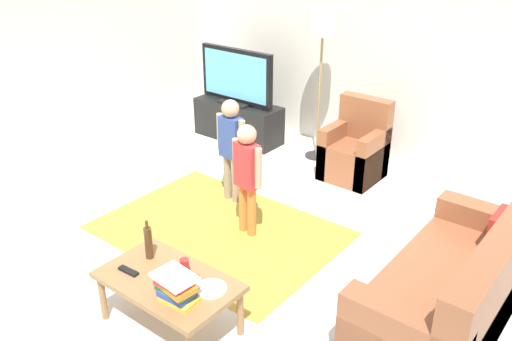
{
  "coord_description": "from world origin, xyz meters",
  "views": [
    {
      "loc": [
        2.74,
        -2.86,
        2.76
      ],
      "look_at": [
        0.0,
        0.6,
        0.65
      ],
      "focal_mm": 38.25,
      "sensor_mm": 36.0,
      "label": 1
    }
  ],
  "objects_px": {
    "child_near_tv": "(231,142)",
    "soda_can": "(185,267)",
    "couch": "(459,292)",
    "plate": "(211,289)",
    "tv_stand": "(238,121)",
    "child_center": "(247,170)",
    "bottle": "(148,242)",
    "book_stack": "(176,287)",
    "tv": "(237,77)",
    "floor_lamp": "(323,30)",
    "armchair": "(356,152)",
    "coffee_table": "(168,285)",
    "tv_remote": "(128,271)"
  },
  "relations": [
    {
      "from": "child_near_tv",
      "to": "soda_can",
      "type": "xyz_separation_m",
      "value": [
        0.97,
        -1.63,
        -0.18
      ]
    },
    {
      "from": "couch",
      "to": "plate",
      "type": "distance_m",
      "value": 1.77
    },
    {
      "from": "tv_stand",
      "to": "child_center",
      "type": "distance_m",
      "value": 2.39
    },
    {
      "from": "tv_stand",
      "to": "soda_can",
      "type": "distance_m",
      "value": 3.6
    },
    {
      "from": "bottle",
      "to": "plate",
      "type": "height_order",
      "value": "bottle"
    },
    {
      "from": "soda_can",
      "to": "book_stack",
      "type": "bearing_deg",
      "value": -55.0
    },
    {
      "from": "tv",
      "to": "floor_lamp",
      "type": "height_order",
      "value": "floor_lamp"
    },
    {
      "from": "tv_stand",
      "to": "floor_lamp",
      "type": "bearing_deg",
      "value": 7.62
    },
    {
      "from": "couch",
      "to": "child_near_tv",
      "type": "xyz_separation_m",
      "value": [
        -2.53,
        0.44,
        0.37
      ]
    },
    {
      "from": "child_center",
      "to": "soda_can",
      "type": "height_order",
      "value": "child_center"
    },
    {
      "from": "child_center",
      "to": "floor_lamp",
      "type": "bearing_deg",
      "value": 103.29
    },
    {
      "from": "child_center",
      "to": "plate",
      "type": "relative_size",
      "value": 4.93
    },
    {
      "from": "armchair",
      "to": "child_near_tv",
      "type": "bearing_deg",
      "value": -119.08
    },
    {
      "from": "couch",
      "to": "coffee_table",
      "type": "height_order",
      "value": "couch"
    },
    {
      "from": "armchair",
      "to": "soda_can",
      "type": "relative_size",
      "value": 7.5
    },
    {
      "from": "child_center",
      "to": "plate",
      "type": "bearing_deg",
      "value": -60.68
    },
    {
      "from": "child_near_tv",
      "to": "child_center",
      "type": "xyz_separation_m",
      "value": [
        0.54,
        -0.4,
        -0.01
      ]
    },
    {
      "from": "tv",
      "to": "tv_remote",
      "type": "xyz_separation_m",
      "value": [
        1.68,
        -3.19,
        -0.42
      ]
    },
    {
      "from": "tv_remote",
      "to": "soda_can",
      "type": "height_order",
      "value": "soda_can"
    },
    {
      "from": "tv",
      "to": "book_stack",
      "type": "height_order",
      "value": "tv"
    },
    {
      "from": "floor_lamp",
      "to": "book_stack",
      "type": "distance_m",
      "value": 3.66
    },
    {
      "from": "book_stack",
      "to": "bottle",
      "type": "xyz_separation_m",
      "value": [
        -0.51,
        0.21,
        0.03
      ]
    },
    {
      "from": "child_center",
      "to": "tv_remote",
      "type": "bearing_deg",
      "value": -86.12
    },
    {
      "from": "tv",
      "to": "tv_remote",
      "type": "distance_m",
      "value": 3.63
    },
    {
      "from": "tv",
      "to": "coffee_table",
      "type": "xyz_separation_m",
      "value": [
        1.96,
        -3.07,
        -0.48
      ]
    },
    {
      "from": "bottle",
      "to": "armchair",
      "type": "bearing_deg",
      "value": 87.87
    },
    {
      "from": "tv_stand",
      "to": "child_center",
      "type": "bearing_deg",
      "value": -47.8
    },
    {
      "from": "child_near_tv",
      "to": "book_stack",
      "type": "distance_m",
      "value": 2.18
    },
    {
      "from": "tv_stand",
      "to": "couch",
      "type": "height_order",
      "value": "couch"
    },
    {
      "from": "floor_lamp",
      "to": "bottle",
      "type": "relative_size",
      "value": 5.67
    },
    {
      "from": "floor_lamp",
      "to": "soda_can",
      "type": "xyz_separation_m",
      "value": [
        0.88,
        -3.12,
        -1.06
      ]
    },
    {
      "from": "child_near_tv",
      "to": "coffee_table",
      "type": "bearing_deg",
      "value": -62.32
    },
    {
      "from": "tv_stand",
      "to": "tv",
      "type": "height_order",
      "value": "tv"
    },
    {
      "from": "bottle",
      "to": "soda_can",
      "type": "xyz_separation_m",
      "value": [
        0.35,
        0.02,
        -0.07
      ]
    },
    {
      "from": "floor_lamp",
      "to": "tv_remote",
      "type": "height_order",
      "value": "floor_lamp"
    },
    {
      "from": "book_stack",
      "to": "tv_remote",
      "type": "height_order",
      "value": "book_stack"
    },
    {
      "from": "child_near_tv",
      "to": "tv_remote",
      "type": "distance_m",
      "value": 1.99
    },
    {
      "from": "floor_lamp",
      "to": "soda_can",
      "type": "height_order",
      "value": "floor_lamp"
    },
    {
      "from": "child_center",
      "to": "soda_can",
      "type": "xyz_separation_m",
      "value": [
        0.43,
        -1.23,
        -0.17
      ]
    },
    {
      "from": "floor_lamp",
      "to": "child_center",
      "type": "height_order",
      "value": "floor_lamp"
    },
    {
      "from": "child_near_tv",
      "to": "armchair",
      "type": "bearing_deg",
      "value": 60.92
    },
    {
      "from": "armchair",
      "to": "tv_remote",
      "type": "relative_size",
      "value": 5.29
    },
    {
      "from": "child_near_tv",
      "to": "child_center",
      "type": "distance_m",
      "value": 0.67
    },
    {
      "from": "child_center",
      "to": "tv_remote",
      "type": "height_order",
      "value": "child_center"
    },
    {
      "from": "child_near_tv",
      "to": "coffee_table",
      "type": "height_order",
      "value": "child_near_tv"
    },
    {
      "from": "book_stack",
      "to": "bottle",
      "type": "height_order",
      "value": "bottle"
    },
    {
      "from": "floor_lamp",
      "to": "coffee_table",
      "type": "height_order",
      "value": "floor_lamp"
    },
    {
      "from": "armchair",
      "to": "child_near_tv",
      "type": "distance_m",
      "value": 1.54
    },
    {
      "from": "tv_stand",
      "to": "child_near_tv",
      "type": "bearing_deg",
      "value": -52.12
    },
    {
      "from": "floor_lamp",
      "to": "child_near_tv",
      "type": "relative_size",
      "value": 1.62
    }
  ]
}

